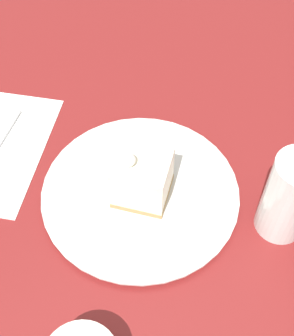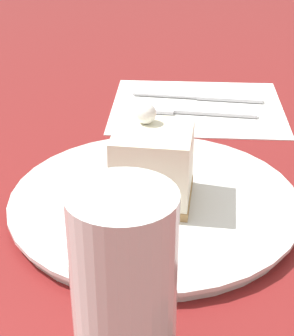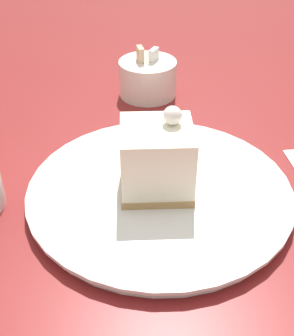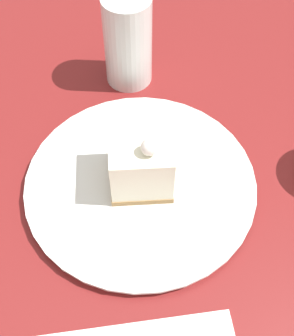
{
  "view_description": "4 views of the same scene",
  "coord_description": "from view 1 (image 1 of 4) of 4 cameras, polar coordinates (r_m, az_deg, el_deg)",
  "views": [
    {
      "loc": [
        -0.16,
        0.33,
        0.58
      ],
      "look_at": [
        -0.02,
        -0.03,
        0.07
      ],
      "focal_mm": 50.0,
      "sensor_mm": 36.0,
      "label": 1
    },
    {
      "loc": [
        -0.48,
        -0.13,
        0.31
      ],
      "look_at": [
        -0.03,
        -0.02,
        0.06
      ],
      "focal_mm": 60.0,
      "sensor_mm": 36.0,
      "label": 2
    },
    {
      "loc": [
        0.0,
        -0.43,
        0.33
      ],
      "look_at": [
        -0.02,
        -0.04,
        0.05
      ],
      "focal_mm": 50.0,
      "sensor_mm": 36.0,
      "label": 3
    },
    {
      "loc": [
        0.31,
        -0.0,
        0.5
      ],
      "look_at": [
        -0.01,
        -0.01,
        0.05
      ],
      "focal_mm": 50.0,
      "sensor_mm": 36.0,
      "label": 4
    }
  ],
  "objects": [
    {
      "name": "cake_slice",
      "position": [
        0.65,
        -0.6,
        -1.14
      ],
      "size": [
        0.08,
        0.08,
        0.09
      ],
      "rotation": [
        0.0,
        0.0,
        0.1
      ],
      "color": "#AD8451",
      "rests_on": "plate"
    },
    {
      "name": "drinking_glass",
      "position": [
        0.64,
        16.99,
        -3.42
      ],
      "size": [
        0.07,
        0.07,
        0.14
      ],
      "color": "silver",
      "rests_on": "ground_plane"
    },
    {
      "name": "ground_plane",
      "position": [
        0.69,
        -2.34,
        -4.62
      ],
      "size": [
        4.0,
        4.0,
        0.0
      ],
      "primitive_type": "plane",
      "color": "maroon"
    },
    {
      "name": "plate",
      "position": [
        0.69,
        -0.82,
        -3.1
      ],
      "size": [
        0.29,
        0.29,
        0.01
      ],
      "color": "silver",
      "rests_on": "ground_plane"
    }
  ]
}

